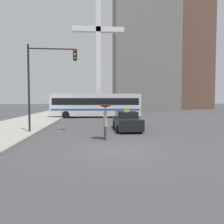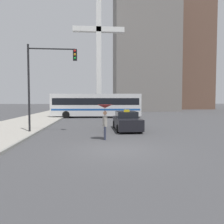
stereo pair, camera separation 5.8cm
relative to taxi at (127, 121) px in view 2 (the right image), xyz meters
The scene contains 8 objects.
ground_plane 7.18m from the taxi, 102.59° to the right, with size 300.00×300.00×0.00m, color #424244.
taxi is the anchor object (origin of this frame).
city_bus 13.51m from the taxi, 99.53° to the left, with size 12.40×3.19×3.28m.
pedestrian_with_umbrella 4.75m from the taxi, 114.96° to the right, with size 0.91×0.91×2.11m.
traffic_light 7.09m from the taxi, 169.29° to the right, with size 3.50×0.38×6.36m.
building_tower_near 36.24m from the taxi, 73.93° to the left, with size 14.10×8.14×29.69m.
building_tower_far 51.80m from the taxi, 61.92° to the left, with size 13.68×9.65×33.21m.
monument_cross 25.42m from the taxi, 94.04° to the left, with size 9.25×0.90×21.01m.
Camera 2 is at (-1.11, -10.26, 2.35)m, focal length 35.00 mm.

